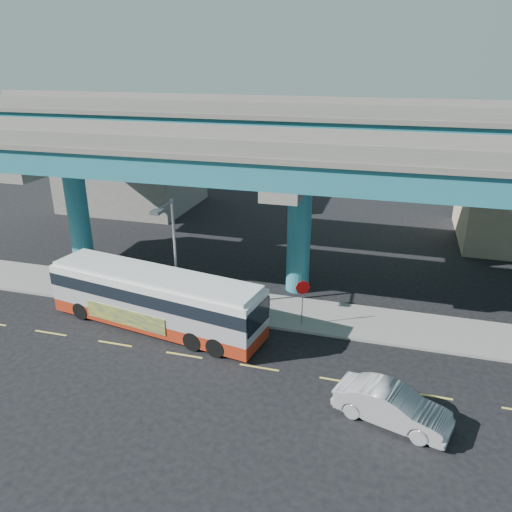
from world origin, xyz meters
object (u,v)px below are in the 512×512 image
(sedan, at_px, (392,406))
(street_lamp, at_px, (170,242))
(transit_bus, at_px, (155,298))
(stop_sign, at_px, (303,293))
(parked_car, at_px, (103,277))

(sedan, relative_size, street_lamp, 0.74)
(transit_bus, bearing_deg, stop_sign, 25.00)
(transit_bus, height_order, parked_car, transit_bus)
(parked_car, height_order, street_lamp, street_lamp)
(transit_bus, relative_size, sedan, 2.57)
(parked_car, distance_m, street_lamp, 7.59)
(parked_car, relative_size, stop_sign, 1.35)
(stop_sign, bearing_deg, transit_bus, -167.54)
(parked_car, bearing_deg, stop_sign, -109.29)
(transit_bus, distance_m, parked_car, 6.82)
(sedan, distance_m, parked_car, 20.40)
(sedan, bearing_deg, parked_car, 83.35)
(parked_car, height_order, stop_sign, stop_sign)
(sedan, height_order, parked_car, sedan)
(transit_bus, bearing_deg, parked_car, 157.39)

